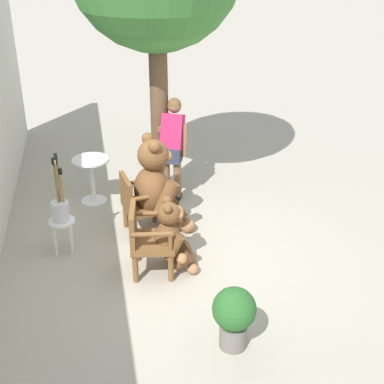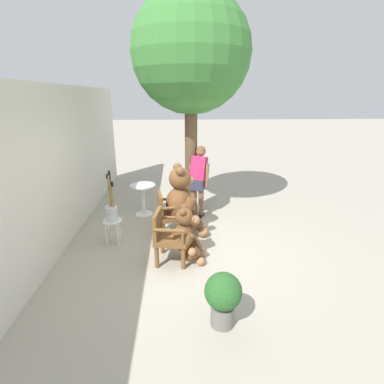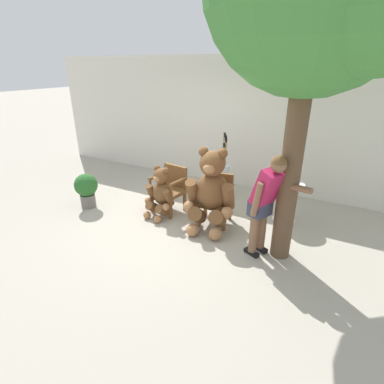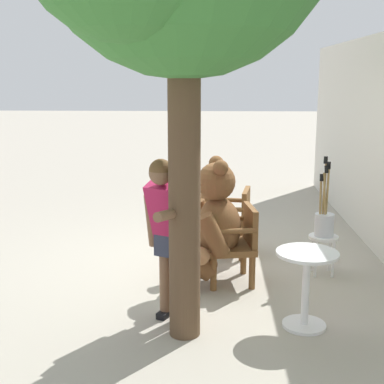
# 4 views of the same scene
# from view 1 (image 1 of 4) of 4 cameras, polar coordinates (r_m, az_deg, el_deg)

# --- Properties ---
(ground_plane) EXTENTS (60.00, 60.00, 0.00)m
(ground_plane) POSITION_cam_1_polar(r_m,az_deg,el_deg) (7.16, -1.33, -5.82)
(ground_plane) COLOR #A8A091
(wooden_chair_left) EXTENTS (0.63, 0.60, 0.86)m
(wooden_chair_left) POSITION_cam_1_polar(r_m,az_deg,el_deg) (6.47, -4.75, -4.92)
(wooden_chair_left) COLOR brown
(wooden_chair_left) RESTS_ON ground
(wooden_chair_right) EXTENTS (0.63, 0.60, 0.86)m
(wooden_chair_right) POSITION_cam_1_polar(r_m,az_deg,el_deg) (7.29, -5.66, -1.17)
(wooden_chair_right) COLOR brown
(wooden_chair_right) RESTS_ON ground
(teddy_bear_large) EXTENTS (0.86, 0.85, 1.40)m
(teddy_bear_large) POSITION_cam_1_polar(r_m,az_deg,el_deg) (7.23, -3.74, 0.66)
(teddy_bear_large) COLOR brown
(teddy_bear_large) RESTS_ON ground
(teddy_bear_small) EXTENTS (0.58, 0.57, 0.95)m
(teddy_bear_small) POSITION_cam_1_polar(r_m,az_deg,el_deg) (6.48, -2.17, -4.72)
(teddy_bear_small) COLOR brown
(teddy_bear_small) RESTS_ON ground
(person_visitor) EXTENTS (0.83, 0.47, 1.56)m
(person_visitor) POSITION_cam_1_polar(r_m,az_deg,el_deg) (8.11, -2.10, 5.38)
(person_visitor) COLOR black
(person_visitor) RESTS_ON ground
(white_stool) EXTENTS (0.34, 0.34, 0.46)m
(white_stool) POSITION_cam_1_polar(r_m,az_deg,el_deg) (7.08, -13.65, -3.68)
(white_stool) COLOR white
(white_stool) RESTS_ON ground
(brush_bucket) EXTENTS (0.22, 0.22, 0.92)m
(brush_bucket) POSITION_cam_1_polar(r_m,az_deg,el_deg) (6.95, -13.88, -1.58)
(brush_bucket) COLOR silver
(brush_bucket) RESTS_ON white_stool
(round_side_table) EXTENTS (0.56, 0.56, 0.72)m
(round_side_table) POSITION_cam_1_polar(r_m,az_deg,el_deg) (8.25, -10.64, 1.75)
(round_side_table) COLOR white
(round_side_table) RESTS_ON ground
(potted_plant) EXTENTS (0.44, 0.44, 0.68)m
(potted_plant) POSITION_cam_1_polar(r_m,az_deg,el_deg) (5.40, 4.50, -12.86)
(potted_plant) COLOR slate
(potted_plant) RESTS_ON ground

